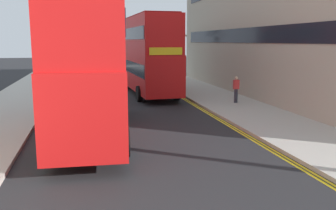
% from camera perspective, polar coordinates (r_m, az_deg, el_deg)
% --- Properties ---
extents(sidewalk_right, '(4.00, 80.00, 0.14)m').
position_cam_1_polar(sidewalk_right, '(19.10, 14.44, -1.89)').
color(sidewalk_right, '#ADA89E').
rests_on(sidewalk_right, ground).
extents(kerb_line_outer, '(0.10, 56.00, 0.01)m').
position_cam_1_polar(kerb_line_outer, '(16.46, 11.05, -3.88)').
color(kerb_line_outer, yellow).
rests_on(kerb_line_outer, ground).
extents(kerb_line_inner, '(0.10, 56.00, 0.01)m').
position_cam_1_polar(kerb_line_inner, '(16.40, 10.54, -3.91)').
color(kerb_line_inner, yellow).
rests_on(kerb_line_inner, ground).
extents(double_decker_bus_away, '(3.16, 10.91, 5.64)m').
position_cam_1_polar(double_decker_bus_away, '(15.44, -12.33, 6.54)').
color(double_decker_bus_away, red).
rests_on(double_decker_bus_away, ground).
extents(double_decker_bus_oncoming, '(3.13, 10.90, 5.64)m').
position_cam_1_polar(double_decker_bus_oncoming, '(26.98, -3.28, 8.13)').
color(double_decker_bus_oncoming, red).
rests_on(double_decker_bus_oncoming, ground).
extents(pedestrian_far, '(0.34, 0.22, 1.62)m').
position_cam_1_polar(pedestrian_far, '(22.75, 10.57, 2.47)').
color(pedestrian_far, '#2D2D38').
rests_on(pedestrian_far, sidewalk_right).
extents(street_tree_mid, '(1.72, 1.83, 5.30)m').
position_cam_1_polar(street_tree_mid, '(35.47, 1.26, 7.80)').
color(street_tree_mid, '#6B6047').
rests_on(street_tree_mid, sidewalk_right).
extents(townhouse_terrace_right, '(10.08, 28.00, 11.21)m').
position_cam_1_polar(townhouse_terrace_right, '(28.81, 20.71, 12.76)').
color(townhouse_terrace_right, '#B2A893').
rests_on(townhouse_terrace_right, ground).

